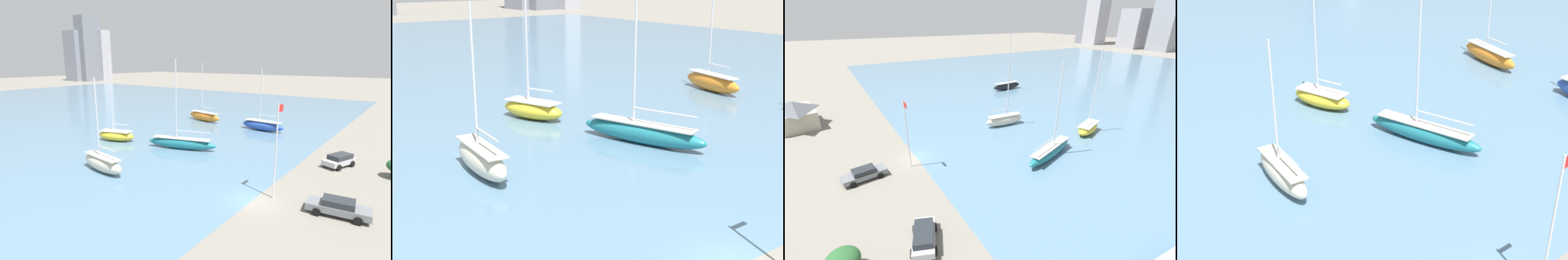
% 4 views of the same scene
% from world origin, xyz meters
% --- Properties ---
extents(flag_pole, '(1.24, 0.14, 9.35)m').
position_xyz_m(flag_pole, '(1.90, -1.35, 5.14)').
color(flag_pole, silver).
rests_on(flag_pole, ground_plane).
extents(sailboat_orange, '(3.39, 9.18, 12.79)m').
position_xyz_m(sailboat_orange, '(29.77, 26.76, 1.11)').
color(sailboat_orange, orange).
rests_on(sailboat_orange, harbor_water).
extents(sailboat_cream, '(2.49, 7.73, 11.34)m').
position_xyz_m(sailboat_cream, '(-3.60, 18.18, 1.08)').
color(sailboat_cream, beige).
rests_on(sailboat_cream, harbor_water).
extents(sailboat_teal, '(4.94, 11.00, 13.39)m').
position_xyz_m(sailboat_teal, '(9.66, 16.72, 0.96)').
color(sailboat_teal, '#1E757F').
rests_on(sailboat_teal, harbor_water).
extents(sailboat_yellow, '(4.39, 6.95, 14.11)m').
position_xyz_m(sailboat_yellow, '(6.81, 28.57, 0.99)').
color(sailboat_yellow, yellow).
rests_on(sailboat_yellow, harbor_water).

